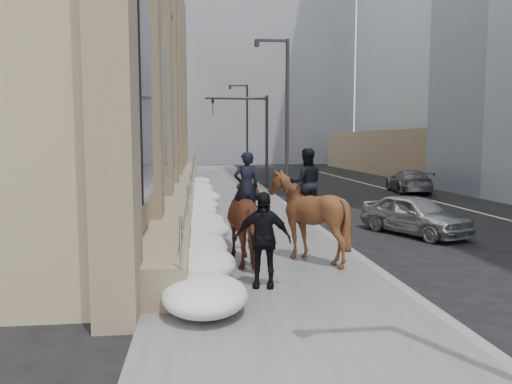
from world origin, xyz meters
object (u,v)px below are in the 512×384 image
at_px(mounted_horse_right, 307,212).
at_px(car_grey, 409,181).
at_px(mounted_horse_left, 251,218).
at_px(pedestrian, 263,239).
at_px(car_silver, 415,215).

relative_size(mounted_horse_right, car_grey, 0.59).
xyz_separation_m(mounted_horse_left, car_grey, (11.16, 16.31, -0.53)).
bearing_deg(pedestrian, mounted_horse_left, 101.69).
bearing_deg(car_grey, pedestrian, 67.53).
relative_size(pedestrian, car_silver, 0.50).
height_order(mounted_horse_left, mounted_horse_right, mounted_horse_right).
distance_m(mounted_horse_right, car_grey, 19.02).
height_order(mounted_horse_right, car_grey, mounted_horse_right).
distance_m(mounted_horse_right, car_silver, 5.65).
bearing_deg(pedestrian, car_silver, 55.89).
bearing_deg(mounted_horse_right, car_grey, -117.10).
bearing_deg(mounted_horse_left, car_silver, -157.84).
xyz_separation_m(pedestrian, car_silver, (5.76, 5.64, -0.43)).
bearing_deg(car_grey, mounted_horse_right, 67.75).
height_order(mounted_horse_left, car_grey, mounted_horse_left).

